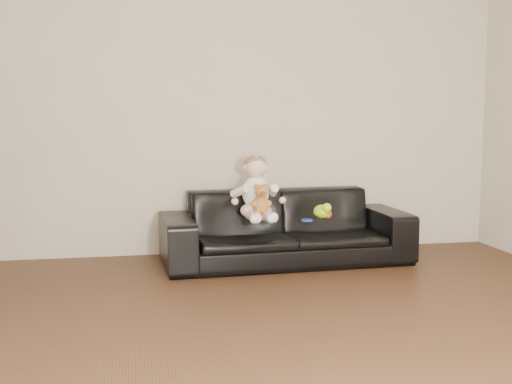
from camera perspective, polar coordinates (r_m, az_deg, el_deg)
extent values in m
plane|color=#452A18|center=(3.21, 4.04, -15.65)|extent=(5.50, 5.50, 0.00)
plane|color=beige|center=(5.67, -2.99, 7.62)|extent=(5.00, 0.00, 5.00)
imported|color=black|center=(5.34, 2.63, -3.15)|extent=(2.07, 0.89, 0.59)
ellipsoid|color=silver|center=(5.17, 0.00, -1.66)|extent=(0.30, 0.28, 0.14)
ellipsoid|color=white|center=(5.16, -0.03, 0.00)|extent=(0.26, 0.23, 0.27)
sphere|color=beige|center=(5.12, 0.00, 2.27)|extent=(0.21, 0.21, 0.17)
ellipsoid|color=#8C603F|center=(5.13, -0.02, 2.58)|extent=(0.21, 0.21, 0.12)
cylinder|color=silver|center=(5.00, -0.25, -2.20)|extent=(0.12, 0.23, 0.08)
cylinder|color=silver|center=(5.02, 0.95, -2.16)|extent=(0.12, 0.23, 0.08)
sphere|color=white|center=(4.89, -0.13, -2.41)|extent=(0.09, 0.09, 0.07)
sphere|color=white|center=(4.91, 1.33, -2.36)|extent=(0.09, 0.09, 0.07)
cylinder|color=white|center=(5.08, -1.44, 0.06)|extent=(0.10, 0.19, 0.12)
cylinder|color=white|center=(5.13, 1.60, 0.13)|extent=(0.10, 0.19, 0.12)
ellipsoid|color=#9F652D|center=(5.00, 0.46, -1.14)|extent=(0.16, 0.15, 0.15)
sphere|color=#9F652D|center=(4.97, 0.50, 0.07)|extent=(0.13, 0.13, 0.10)
sphere|color=#9F652D|center=(4.97, 0.07, 0.52)|extent=(0.05, 0.05, 0.04)
sphere|color=#9F652D|center=(4.98, 0.88, 0.53)|extent=(0.05, 0.05, 0.04)
sphere|color=#593819|center=(4.93, 0.60, -0.11)|extent=(0.05, 0.05, 0.04)
ellipsoid|color=#A7DD1A|center=(5.23, 5.86, -1.74)|extent=(0.17, 0.19, 0.11)
sphere|color=#E5531A|center=(5.23, 6.37, -1.97)|extent=(0.10, 0.10, 0.07)
cylinder|color=blue|center=(5.10, 4.54, -2.50)|extent=(0.12, 0.12, 0.01)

